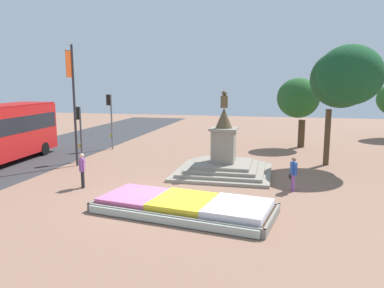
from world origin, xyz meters
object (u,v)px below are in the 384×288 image
object	(u,v)px
flower_planter	(185,206)
traffic_light_mid_block	(79,124)
statue_monument	(223,161)
traffic_light_far_corner	(110,112)
pedestrian_near_planter	(82,168)
banner_pole	(74,103)
pedestrian_with_handbag	(293,172)

from	to	relation	value
flower_planter	traffic_light_mid_block	distance (m)	11.87
traffic_light_mid_block	flower_planter	bearing A→B (deg)	-41.23
flower_planter	traffic_light_mid_block	bearing A→B (deg)	138.77
statue_monument	traffic_light_far_corner	distance (m)	11.17
flower_planter	traffic_light_far_corner	world-z (taller)	traffic_light_far_corner
flower_planter	pedestrian_near_planter	size ratio (longest dim) A/B	4.39
statue_monument	flower_planter	bearing A→B (deg)	-94.53
statue_monument	traffic_light_far_corner	world-z (taller)	statue_monument
statue_monument	traffic_light_far_corner	size ratio (longest dim) A/B	1.26
statue_monument	banner_pole	size ratio (longest dim) A/B	0.72
statue_monument	traffic_light_far_corner	xyz separation A→B (m)	(-9.36, 5.72, 2.09)
traffic_light_far_corner	pedestrian_near_planter	distance (m)	10.73
statue_monument	pedestrian_with_handbag	bearing A→B (deg)	-36.10
traffic_light_far_corner	pedestrian_with_handbag	size ratio (longest dim) A/B	2.56
traffic_light_far_corner	pedestrian_with_handbag	distance (m)	15.57
traffic_light_far_corner	flower_planter	bearing A→B (deg)	-54.46
statue_monument	traffic_light_mid_block	world-z (taller)	statue_monument
flower_planter	pedestrian_near_planter	bearing A→B (deg)	157.85
pedestrian_with_handbag	pedestrian_near_planter	xyz separation A→B (m)	(-9.79, -1.70, 0.07)
flower_planter	pedestrian_with_handbag	distance (m)	5.80
traffic_light_far_corner	banner_pole	xyz separation A→B (m)	(0.42, -5.76, 1.01)
pedestrian_near_planter	statue_monument	bearing A→B (deg)	35.29
flower_planter	statue_monument	xyz separation A→B (m)	(0.53, 6.64, 0.47)
traffic_light_mid_block	banner_pole	distance (m)	1.81
traffic_light_mid_block	pedestrian_with_handbag	distance (m)	13.54
traffic_light_far_corner	banner_pole	bearing A→B (deg)	-85.81
traffic_light_mid_block	pedestrian_with_handbag	xyz separation A→B (m)	(12.94, -3.70, -1.52)
flower_planter	banner_pole	world-z (taller)	banner_pole
statue_monument	banner_pole	distance (m)	9.46
statue_monument	pedestrian_with_handbag	xyz separation A→B (m)	(3.63, -2.65, 0.17)
traffic_light_mid_block	pedestrian_near_planter	size ratio (longest dim) A/B	2.09
banner_pole	traffic_light_far_corner	bearing A→B (deg)	94.19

